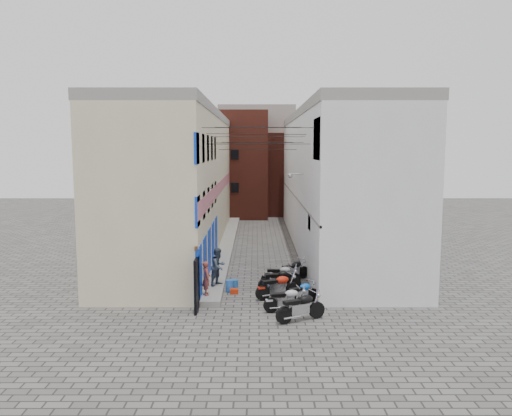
{
  "coord_description": "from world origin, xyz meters",
  "views": [
    {
      "loc": [
        -0.13,
        -20.13,
        6.65
      ],
      "look_at": [
        -0.1,
        9.75,
        3.0
      ],
      "focal_mm": 35.0,
      "sensor_mm": 36.0,
      "label": 1
    }
  ],
  "objects_px": {
    "motorcycle_d": "(278,285)",
    "motorcycle_b": "(287,298)",
    "motorcycle_f": "(281,274)",
    "motorcycle_g": "(293,269)",
    "motorcycle_a": "(301,306)",
    "red_crate": "(234,291)",
    "motorcycle_c": "(302,292)",
    "water_jug_far": "(235,285)",
    "water_jug_near": "(229,286)",
    "person_a": "(207,278)",
    "person_b": "(218,266)",
    "motorcycle_e": "(280,279)"
  },
  "relations": [
    {
      "from": "motorcycle_a",
      "to": "motorcycle_c",
      "type": "xyz_separation_m",
      "value": [
        0.23,
        2.12,
        -0.08
      ]
    },
    {
      "from": "motorcycle_a",
      "to": "motorcycle_e",
      "type": "distance_m",
      "value": 4.04
    },
    {
      "from": "motorcycle_b",
      "to": "person_a",
      "type": "height_order",
      "value": "person_a"
    },
    {
      "from": "motorcycle_a",
      "to": "motorcycle_e",
      "type": "bearing_deg",
      "value": 163.79
    },
    {
      "from": "motorcycle_a",
      "to": "red_crate",
      "type": "distance_m",
      "value": 4.54
    },
    {
      "from": "motorcycle_d",
      "to": "red_crate",
      "type": "distance_m",
      "value": 2.15
    },
    {
      "from": "motorcycle_b",
      "to": "water_jug_far",
      "type": "bearing_deg",
      "value": -153.93
    },
    {
      "from": "motorcycle_d",
      "to": "motorcycle_g",
      "type": "height_order",
      "value": "motorcycle_d"
    },
    {
      "from": "person_a",
      "to": "water_jug_near",
      "type": "bearing_deg",
      "value": -48.69
    },
    {
      "from": "motorcycle_a",
      "to": "red_crate",
      "type": "bearing_deg",
      "value": -168.08
    },
    {
      "from": "motorcycle_d",
      "to": "person_b",
      "type": "bearing_deg",
      "value": -138.04
    },
    {
      "from": "water_jug_far",
      "to": "person_b",
      "type": "bearing_deg",
      "value": 171.29
    },
    {
      "from": "motorcycle_a",
      "to": "motorcycle_e",
      "type": "xyz_separation_m",
      "value": [
        -0.62,
        4.0,
        -0.01
      ]
    },
    {
      "from": "motorcycle_f",
      "to": "motorcycle_g",
      "type": "bearing_deg",
      "value": 139.8
    },
    {
      "from": "motorcycle_c",
      "to": "water_jug_near",
      "type": "xyz_separation_m",
      "value": [
        -3.17,
        1.8,
        -0.25
      ]
    },
    {
      "from": "red_crate",
      "to": "motorcycle_c",
      "type": "bearing_deg",
      "value": -26.89
    },
    {
      "from": "motorcycle_f",
      "to": "water_jug_far",
      "type": "height_order",
      "value": "motorcycle_f"
    },
    {
      "from": "motorcycle_b",
      "to": "water_jug_near",
      "type": "bearing_deg",
      "value": -149.58
    },
    {
      "from": "motorcycle_c",
      "to": "water_jug_near",
      "type": "relative_size",
      "value": 3.28
    },
    {
      "from": "water_jug_near",
      "to": "water_jug_far",
      "type": "relative_size",
      "value": 1.06
    },
    {
      "from": "water_jug_far",
      "to": "motorcycle_b",
      "type": "bearing_deg",
      "value": -53.22
    },
    {
      "from": "motorcycle_a",
      "to": "water_jug_near",
      "type": "distance_m",
      "value": 4.91
    },
    {
      "from": "motorcycle_c",
      "to": "motorcycle_a",
      "type": "bearing_deg",
      "value": -41.66
    },
    {
      "from": "water_jug_near",
      "to": "motorcycle_a",
      "type": "bearing_deg",
      "value": -53.08
    },
    {
      "from": "motorcycle_b",
      "to": "person_b",
      "type": "bearing_deg",
      "value": -146.77
    },
    {
      "from": "motorcycle_a",
      "to": "motorcycle_f",
      "type": "bearing_deg",
      "value": 160.83
    },
    {
      "from": "motorcycle_c",
      "to": "water_jug_near",
      "type": "height_order",
      "value": "motorcycle_c"
    },
    {
      "from": "motorcycle_c",
      "to": "motorcycle_e",
      "type": "height_order",
      "value": "motorcycle_e"
    },
    {
      "from": "motorcycle_c",
      "to": "motorcycle_g",
      "type": "bearing_deg",
      "value": 145.55
    },
    {
      "from": "motorcycle_c",
      "to": "motorcycle_d",
      "type": "bearing_deg",
      "value": -163.0
    },
    {
      "from": "motorcycle_b",
      "to": "motorcycle_d",
      "type": "relative_size",
      "value": 0.91
    },
    {
      "from": "motorcycle_c",
      "to": "red_crate",
      "type": "height_order",
      "value": "motorcycle_c"
    },
    {
      "from": "motorcycle_a",
      "to": "motorcycle_b",
      "type": "distance_m",
      "value": 1.19
    },
    {
      "from": "motorcycle_b",
      "to": "water_jug_near",
      "type": "relative_size",
      "value": 3.44
    },
    {
      "from": "motorcycle_g",
      "to": "person_b",
      "type": "xyz_separation_m",
      "value": [
        -3.63,
        -1.69,
        0.55
      ]
    },
    {
      "from": "person_b",
      "to": "motorcycle_f",
      "type": "bearing_deg",
      "value": -40.59
    },
    {
      "from": "person_a",
      "to": "motorcycle_b",
      "type": "bearing_deg",
      "value": -127.31
    },
    {
      "from": "motorcycle_b",
      "to": "motorcycle_d",
      "type": "xyz_separation_m",
      "value": [
        -0.28,
        1.78,
        0.05
      ]
    },
    {
      "from": "motorcycle_e",
      "to": "person_a",
      "type": "bearing_deg",
      "value": -81.87
    },
    {
      "from": "motorcycle_f",
      "to": "water_jug_far",
      "type": "xyz_separation_m",
      "value": [
        -2.2,
        -0.93,
        -0.3
      ]
    },
    {
      "from": "motorcycle_a",
      "to": "water_jug_near",
      "type": "xyz_separation_m",
      "value": [
        -2.94,
        3.91,
        -0.33
      ]
    },
    {
      "from": "motorcycle_d",
      "to": "water_jug_far",
      "type": "height_order",
      "value": "motorcycle_d"
    },
    {
      "from": "motorcycle_c",
      "to": "water_jug_far",
      "type": "height_order",
      "value": "motorcycle_c"
    },
    {
      "from": "water_jug_far",
      "to": "motorcycle_a",
      "type": "bearing_deg",
      "value": -56.41
    },
    {
      "from": "motorcycle_f",
      "to": "person_b",
      "type": "height_order",
      "value": "person_b"
    },
    {
      "from": "motorcycle_d",
      "to": "motorcycle_b",
      "type": "bearing_deg",
      "value": -13.19
    },
    {
      "from": "motorcycle_e",
      "to": "person_b",
      "type": "bearing_deg",
      "value": -108.92
    },
    {
      "from": "motorcycle_d",
      "to": "motorcycle_f",
      "type": "relative_size",
      "value": 1.09
    },
    {
      "from": "motorcycle_b",
      "to": "person_a",
      "type": "relative_size",
      "value": 1.28
    },
    {
      "from": "motorcycle_c",
      "to": "motorcycle_g",
      "type": "xyz_separation_m",
      "value": [
        -0.07,
        3.77,
        0.05
      ]
    }
  ]
}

